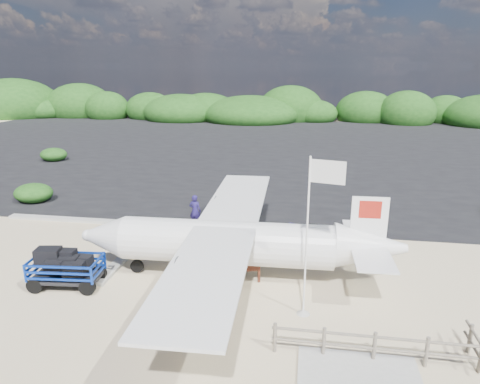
{
  "coord_description": "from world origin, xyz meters",
  "views": [
    {
      "loc": [
        3.74,
        -16.54,
        8.63
      ],
      "look_at": [
        0.27,
        5.18,
        2.15
      ],
      "focal_mm": 32.0,
      "sensor_mm": 36.0,
      "label": 1
    }
  ],
  "objects": [
    {
      "name": "crew_b",
      "position": [
        3.14,
        1.66,
        0.94
      ],
      "size": [
        0.93,
        0.73,
        1.88
      ],
      "primitive_type": "imported",
      "rotation": [
        0.0,
        0.0,
        3.12
      ],
      "color": "#1D1551",
      "rests_on": "ground"
    },
    {
      "name": "fence",
      "position": [
        6.0,
        -5.0,
        0.0
      ],
      "size": [
        6.4,
        2.0,
        1.1
      ],
      "primitive_type": null,
      "color": "#B2B2B2",
      "rests_on": "ground"
    },
    {
      "name": "vegetation_band",
      "position": [
        0.0,
        55.0,
        0.0
      ],
      "size": [
        124.0,
        8.0,
        4.4
      ],
      "primitive_type": null,
      "color": "#B2B2B2",
      "rests_on": "ground"
    },
    {
      "name": "asphalt_apron",
      "position": [
        0.0,
        30.0,
        0.0
      ],
      "size": [
        90.0,
        50.0,
        0.04
      ],
      "primitive_type": null,
      "color": "#B2B2B2",
      "rests_on": "ground"
    },
    {
      "name": "ground",
      "position": [
        0.0,
        0.0,
        0.0
      ],
      "size": [
        160.0,
        160.0,
        0.0
      ],
      "primitive_type": "plane",
      "color": "beige"
    },
    {
      "name": "crew_a",
      "position": [
        -2.27,
        5.25,
        0.93
      ],
      "size": [
        0.72,
        0.52,
        1.85
      ],
      "primitive_type": "imported",
      "rotation": [
        0.0,
        0.0,
        3.03
      ],
      "color": "#1D1551",
      "rests_on": "ground"
    },
    {
      "name": "signboard",
      "position": [
        1.2,
        -0.86,
        0.0
      ],
      "size": [
        1.84,
        0.77,
        1.55
      ],
      "primitive_type": null,
      "rotation": [
        0.0,
        0.0,
        0.33
      ],
      "color": "#4D2416",
      "rests_on": "ground"
    },
    {
      "name": "baggage_cart",
      "position": [
        -5.65,
        -2.19,
        0.0
      ],
      "size": [
        3.11,
        1.95,
        1.49
      ],
      "primitive_type": null,
      "rotation": [
        0.0,
        0.0,
        0.09
      ],
      "color": "#0A30A3",
      "rests_on": "ground"
    },
    {
      "name": "walkway_pad",
      "position": [
        5.5,
        -6.0,
        0.0
      ],
      "size": [
        3.5,
        2.5,
        0.1
      ],
      "primitive_type": null,
      "color": "#B2B2B2",
      "rests_on": "ground"
    },
    {
      "name": "aircraft_large",
      "position": [
        14.56,
        19.74,
        0.0
      ],
      "size": [
        16.62,
        16.62,
        4.84
      ],
      "primitive_type": null,
      "rotation": [
        0.0,
        0.0,
        3.17
      ],
      "color": "#B2B2B2",
      "rests_on": "ground"
    },
    {
      "name": "lagoon",
      "position": [
        -9.0,
        1.5,
        0.0
      ],
      "size": [
        9.0,
        7.0,
        0.4
      ],
      "primitive_type": null,
      "color": "#B2B2B2",
      "rests_on": "ground"
    },
    {
      "name": "flagpole",
      "position": [
        3.85,
        -2.71,
        0.0
      ],
      "size": [
        1.25,
        0.75,
        5.84
      ],
      "primitive_type": null,
      "rotation": [
        0.0,
        0.0,
        -0.24
      ],
      "color": "white",
      "rests_on": "ground"
    }
  ]
}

